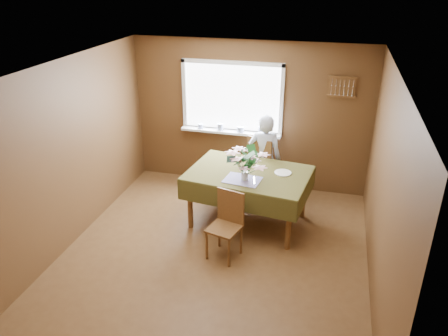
% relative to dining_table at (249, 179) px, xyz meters
% --- Properties ---
extents(floor, '(4.50, 4.50, 0.00)m').
position_rel_dining_table_xyz_m(floor, '(-0.27, -0.95, -0.73)').
color(floor, brown).
rests_on(floor, ground).
extents(ceiling, '(4.50, 4.50, 0.00)m').
position_rel_dining_table_xyz_m(ceiling, '(-0.27, -0.95, 1.77)').
color(ceiling, white).
rests_on(ceiling, wall_back).
extents(wall_back, '(4.00, 0.00, 4.00)m').
position_rel_dining_table_xyz_m(wall_back, '(-0.27, 1.30, 0.52)').
color(wall_back, brown).
rests_on(wall_back, floor).
extents(wall_front, '(4.00, 0.00, 4.00)m').
position_rel_dining_table_xyz_m(wall_front, '(-0.27, -3.20, 0.52)').
color(wall_front, brown).
rests_on(wall_front, floor).
extents(wall_left, '(0.00, 4.50, 4.50)m').
position_rel_dining_table_xyz_m(wall_left, '(-2.27, -0.95, 0.52)').
color(wall_left, brown).
rests_on(wall_left, floor).
extents(wall_right, '(0.00, 4.50, 4.50)m').
position_rel_dining_table_xyz_m(wall_right, '(1.73, -0.95, 0.52)').
color(wall_right, brown).
rests_on(wall_right, floor).
extents(window_assembly, '(1.72, 0.20, 1.22)m').
position_rel_dining_table_xyz_m(window_assembly, '(-0.56, 1.25, 0.63)').
color(window_assembly, white).
rests_on(window_assembly, wall_back).
extents(spoon_rack, '(0.44, 0.05, 0.33)m').
position_rel_dining_table_xyz_m(spoon_rack, '(1.18, 1.27, 1.12)').
color(spoon_rack, brown).
rests_on(spoon_rack, wall_back).
extents(dining_table, '(1.86, 1.38, 0.84)m').
position_rel_dining_table_xyz_m(dining_table, '(0.00, 0.00, 0.00)').
color(dining_table, brown).
rests_on(dining_table, floor).
extents(chair_far, '(0.61, 0.61, 1.07)m').
position_rel_dining_table_xyz_m(chair_far, '(0.06, 0.87, -0.15)').
color(chair_far, brown).
rests_on(chair_far, floor).
extents(chair_near, '(0.48, 0.48, 0.91)m').
position_rel_dining_table_xyz_m(chair_near, '(-0.11, -0.85, -0.23)').
color(chair_near, brown).
rests_on(chair_near, floor).
extents(seated_woman, '(0.55, 0.37, 1.47)m').
position_rel_dining_table_xyz_m(seated_woman, '(0.10, 0.79, 0.00)').
color(seated_woman, white).
rests_on(seated_woman, floor).
extents(flower_bouquet, '(0.51, 0.51, 0.44)m').
position_rel_dining_table_xyz_m(flower_bouquet, '(-0.00, -0.26, 0.39)').
color(flower_bouquet, white).
rests_on(flower_bouquet, dining_table).
extents(side_plate, '(0.33, 0.33, 0.01)m').
position_rel_dining_table_xyz_m(side_plate, '(0.48, 0.09, 0.11)').
color(side_plate, white).
rests_on(side_plate, dining_table).
extents(table_knife, '(0.07, 0.23, 0.00)m').
position_rel_dining_table_xyz_m(table_knife, '(0.13, -0.25, 0.11)').
color(table_knife, silver).
rests_on(table_knife, dining_table).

